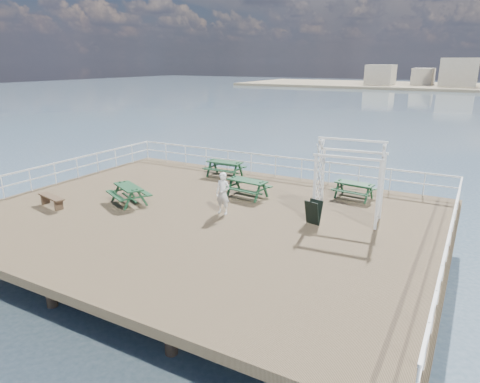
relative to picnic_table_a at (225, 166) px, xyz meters
name	(u,v)px	position (x,y,z in m)	size (l,w,h in m)	color
ground	(204,217)	(2.30, -5.41, -0.73)	(18.00, 14.00, 0.30)	brown
railing	(234,178)	(2.23, -2.84, 0.29)	(17.77, 13.76, 1.10)	white
picnic_table_a	(225,166)	(0.00, 0.00, 0.00)	(1.90, 1.54, 0.91)	#163E22
picnic_table_b	(247,184)	(2.73, -2.56, -0.02)	(1.97, 1.67, 0.88)	#163E22
picnic_table_c	(354,187)	(7.00, -0.45, -0.07)	(1.78, 1.50, 0.80)	#163E22
picnic_table_d	(129,191)	(-1.29, -5.85, -0.03)	(2.23, 2.07, 0.87)	#163E22
flat_bench_near	(51,199)	(-3.77, -7.82, -0.23)	(1.66, 0.73, 0.47)	brown
trellis_arbor	(349,185)	(7.46, -3.24, 0.81)	(2.63, 1.55, 3.14)	white
sandwich_board	(313,213)	(6.51, -4.38, -0.13)	(0.66, 0.55, 0.94)	black
person	(223,193)	(2.94, -5.02, 0.26)	(0.62, 0.40, 1.69)	white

